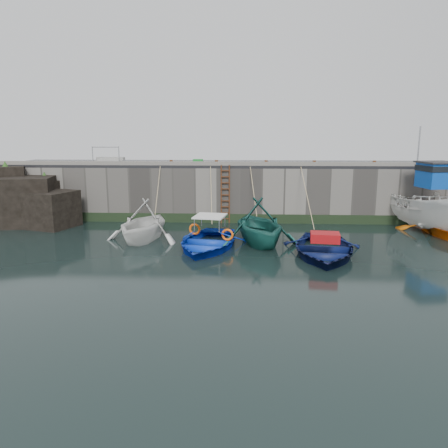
# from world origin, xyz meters

# --- Properties ---
(ground) EXTENTS (120.00, 120.00, 0.00)m
(ground) POSITION_xyz_m (0.00, 0.00, 0.00)
(ground) COLOR black
(ground) RESTS_ON ground
(quay_back) EXTENTS (30.00, 5.00, 3.00)m
(quay_back) POSITION_xyz_m (0.00, 12.50, 1.50)
(quay_back) COLOR slate
(quay_back) RESTS_ON ground
(road_back) EXTENTS (30.00, 5.00, 0.16)m
(road_back) POSITION_xyz_m (0.00, 12.50, 3.08)
(road_back) COLOR black
(road_back) RESTS_ON quay_back
(kerb_back) EXTENTS (30.00, 0.30, 0.20)m
(kerb_back) POSITION_xyz_m (0.00, 10.15, 3.26)
(kerb_back) COLOR slate
(kerb_back) RESTS_ON road_back
(algae_back) EXTENTS (30.00, 0.08, 0.50)m
(algae_back) POSITION_xyz_m (0.00, 9.96, 0.25)
(algae_back) COLOR black
(algae_back) RESTS_ON ground
(rock_outcrop) EXTENTS (5.85, 4.24, 3.41)m
(rock_outcrop) POSITION_xyz_m (-12.92, 9.11, 1.26)
(rock_outcrop) COLOR black
(rock_outcrop) RESTS_ON ground
(ladder) EXTENTS (0.51, 0.08, 3.20)m
(ladder) POSITION_xyz_m (-2.00, 9.91, 1.59)
(ladder) COLOR #3F1E0F
(ladder) RESTS_ON ground
(boat_near_white) EXTENTS (4.33, 4.80, 2.23)m
(boat_near_white) POSITION_xyz_m (-5.60, 5.78, 0.00)
(boat_near_white) COLOR silver
(boat_near_white) RESTS_ON ground
(boat_near_white_rope) EXTENTS (0.04, 3.12, 3.10)m
(boat_near_white_rope) POSITION_xyz_m (-5.60, 9.14, 0.00)
(boat_near_white_rope) COLOR tan
(boat_near_white_rope) RESTS_ON ground
(boat_near_blue) EXTENTS (4.18, 5.34, 1.01)m
(boat_near_blue) POSITION_xyz_m (-2.51, 4.62, 0.00)
(boat_near_blue) COLOR #0D34C4
(boat_near_blue) RESTS_ON ground
(boat_near_blue_rope) EXTENTS (0.04, 3.88, 3.10)m
(boat_near_blue_rope) POSITION_xyz_m (-2.51, 8.56, 0.00)
(boat_near_blue_rope) COLOR tan
(boat_near_blue_rope) RESTS_ON ground
(boat_near_blacktrim) EXTENTS (4.87, 5.31, 2.37)m
(boat_near_blacktrim) POSITION_xyz_m (-0.27, 5.41, 0.00)
(boat_near_blacktrim) COLOR #18544B
(boat_near_blacktrim) RESTS_ON ground
(boat_near_blacktrim_rope) EXTENTS (0.04, 3.34, 3.10)m
(boat_near_blacktrim_rope) POSITION_xyz_m (-0.27, 8.96, 0.00)
(boat_near_blacktrim_rope) COLOR tan
(boat_near_blacktrim_rope) RESTS_ON ground
(boat_near_navy) EXTENTS (4.18, 5.44, 1.05)m
(boat_near_navy) POSITION_xyz_m (2.31, 3.67, 0.00)
(boat_near_navy) COLOR #0A1444
(boat_near_navy) RESTS_ON ground
(boat_near_navy_rope) EXTENTS (0.04, 4.63, 3.10)m
(boat_near_navy_rope) POSITION_xyz_m (2.31, 8.08, 0.00)
(boat_near_navy_rope) COLOR tan
(boat_near_navy_rope) RESTS_ON ground
(boat_far_white) EXTENTS (3.66, 7.05, 5.59)m
(boat_far_white) POSITION_xyz_m (8.36, 8.73, 1.09)
(boat_far_white) COLOR white
(boat_far_white) RESTS_ON ground
(fish_crate) EXTENTS (0.55, 0.40, 0.28)m
(fish_crate) POSITION_xyz_m (-3.61, 11.06, 3.30)
(fish_crate) COLOR #17812A
(fish_crate) RESTS_ON road_back
(railing) EXTENTS (1.60, 1.05, 1.00)m
(railing) POSITION_xyz_m (-8.75, 11.25, 3.36)
(railing) COLOR #A5A8AD
(railing) RESTS_ON road_back
(bollard_a) EXTENTS (0.18, 0.18, 0.28)m
(bollard_a) POSITION_xyz_m (-5.00, 10.25, 3.30)
(bollard_a) COLOR #3F1E0F
(bollard_a) RESTS_ON road_back
(bollard_b) EXTENTS (0.18, 0.18, 0.28)m
(bollard_b) POSITION_xyz_m (-2.50, 10.25, 3.30)
(bollard_b) COLOR #3F1E0F
(bollard_b) RESTS_ON road_back
(bollard_c) EXTENTS (0.18, 0.18, 0.28)m
(bollard_c) POSITION_xyz_m (0.20, 10.25, 3.30)
(bollard_c) COLOR #3F1E0F
(bollard_c) RESTS_ON road_back
(bollard_d) EXTENTS (0.18, 0.18, 0.28)m
(bollard_d) POSITION_xyz_m (2.80, 10.25, 3.30)
(bollard_d) COLOR #3F1E0F
(bollard_d) RESTS_ON road_back
(bollard_e) EXTENTS (0.18, 0.18, 0.28)m
(bollard_e) POSITION_xyz_m (6.00, 10.25, 3.30)
(bollard_e) COLOR #3F1E0F
(bollard_e) RESTS_ON road_back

